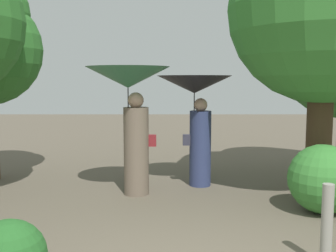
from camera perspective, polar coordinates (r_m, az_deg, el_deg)
person_left at (r=6.79m, az=-5.61°, el=3.93°), size 1.42×1.42×2.19m
person_right at (r=7.35m, az=3.81°, el=3.41°), size 1.37×1.37×2.05m
bush_path_right at (r=6.37m, az=21.07°, el=-7.05°), size 1.03×1.03×1.03m
path_marker_post at (r=4.60m, az=21.56°, el=-13.11°), size 0.12×0.12×0.90m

